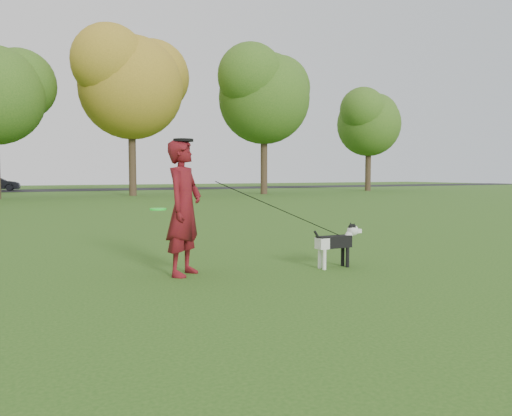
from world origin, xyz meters
TOP-DOWN VIEW (x-y plane):
  - ground at (0.00, 0.00)m, footprint 120.00×120.00m
  - road at (0.00, 40.00)m, footprint 120.00×7.00m
  - man at (-1.19, 0.29)m, footprint 0.84×0.84m
  - dog at (1.16, -0.23)m, footprint 0.92×0.18m
  - man_held_items at (0.27, -0.00)m, footprint 3.02×0.66m
  - tree_row at (-1.43, 26.07)m, footprint 51.74×8.86m

SIDE VIEW (x-z plane):
  - ground at x=0.00m, z-range 0.00..0.00m
  - road at x=0.00m, z-range 0.00..0.02m
  - dog at x=1.16m, z-range 0.08..0.78m
  - man_held_items at x=0.27m, z-range 0.17..1.68m
  - man at x=-1.19m, z-range 0.00..1.97m
  - tree_row at x=-1.43m, z-range 1.40..13.41m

